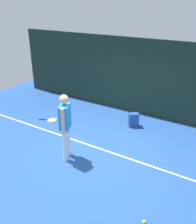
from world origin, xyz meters
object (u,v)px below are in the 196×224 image
object	(u,v)px
tennis_racket	(51,120)
tennis_ball_near_player	(144,222)
tennis_player	(65,123)
backpack	(133,120)

from	to	relation	value
tennis_racket	tennis_ball_near_player	xyz separation A→B (m)	(4.27, -2.29, 0.02)
tennis_player	tennis_racket	world-z (taller)	tennis_player
tennis_player	tennis_racket	xyz separation A→B (m)	(-1.79, 1.39, -0.95)
tennis_racket	tennis_ball_near_player	world-z (taller)	tennis_ball_near_player
tennis_player	backpack	xyz separation A→B (m)	(0.69, 2.49, -0.76)
tennis_racket	tennis_ball_near_player	bearing A→B (deg)	-52.70
tennis_player	tennis_racket	bearing A→B (deg)	-154.13
backpack	tennis_ball_near_player	bearing A→B (deg)	80.10
tennis_player	tennis_racket	distance (m)	2.45
tennis_racket	backpack	bearing A→B (deg)	-0.50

